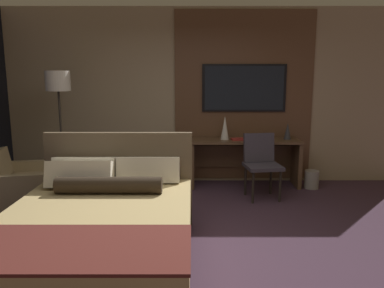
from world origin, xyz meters
The scene contains 12 objects.
ground_plane centered at (0.00, 0.00, 0.00)m, with size 16.00×16.00×0.00m, color #3D2838.
wall_back_tv_panel centered at (0.11, 2.59, 1.40)m, with size 7.20×0.09×2.80m.
bed centered at (-0.86, -0.32, 0.33)m, with size 1.68×2.20×1.10m.
desk centered at (0.82, 2.31, 0.50)m, with size 1.72×0.52×0.74m.
tv centered at (0.82, 2.52, 1.54)m, with size 1.34×0.04×0.75m.
desk_chair centered at (0.98, 1.72, 0.55)m, with size 0.55×0.54×0.92m.
armchair_by_window centered at (-2.20, 1.22, 0.26)m, with size 1.01×1.04×0.79m.
floor_lamp centered at (-1.89, 1.79, 1.52)m, with size 0.34×0.34×1.80m.
vase_tall centered at (0.50, 2.30, 0.93)m, with size 0.13×0.13×0.37m.
vase_short centered at (1.50, 2.33, 0.88)m, with size 0.11×0.11×0.26m.
book centered at (0.72, 2.23, 0.76)m, with size 0.24×0.17×0.03m.
waste_bin centered at (1.85, 2.13, 0.14)m, with size 0.22×0.22×0.28m.
Camera 1 is at (-0.01, -3.51, 1.73)m, focal length 35.00 mm.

